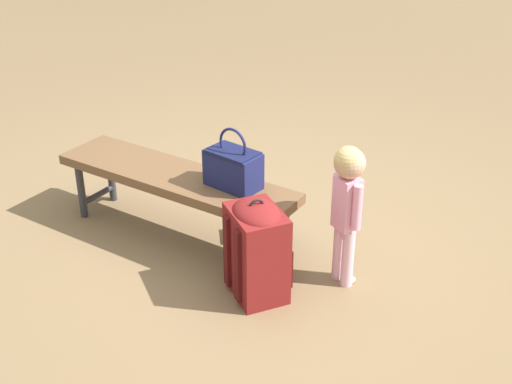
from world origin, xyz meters
TOP-DOWN VIEW (x-y plane):
  - ground_plane at (0.00, 0.00)m, footprint 40.00×40.00m
  - park_bench at (-0.51, -0.07)m, footprint 1.65×0.78m
  - handbag at (-0.11, -0.12)m, footprint 0.36×0.28m
  - child_standing at (0.58, -0.22)m, footprint 0.19×0.18m
  - backpack_large at (0.15, -0.48)m, footprint 0.43×0.44m
  - backpack_small at (0.07, 0.07)m, footprint 0.20×0.22m

SIDE VIEW (x-z plane):
  - ground_plane at x=0.00m, z-range 0.00..0.00m
  - backpack_small at x=0.07m, z-range 0.00..0.31m
  - backpack_large at x=0.15m, z-range 0.00..0.59m
  - park_bench at x=-0.51m, z-range 0.17..0.62m
  - child_standing at x=0.58m, z-range 0.14..0.98m
  - handbag at x=-0.11m, z-range 0.39..0.76m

